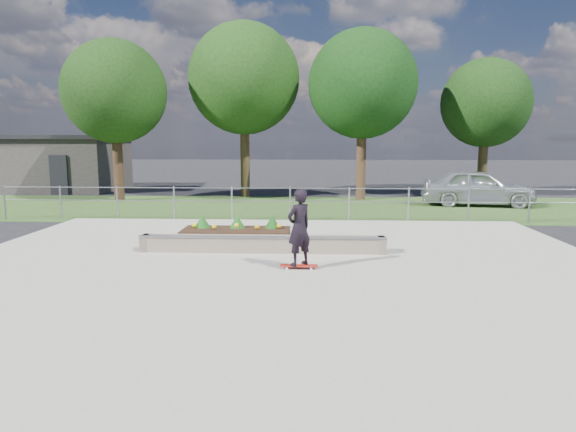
# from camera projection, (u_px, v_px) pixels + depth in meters

# --- Properties ---
(ground) EXTENTS (120.00, 120.00, 0.00)m
(ground) POSITION_uv_depth(u_px,v_px,m) (274.00, 282.00, 10.15)
(ground) COLOR black
(ground) RESTS_ON ground
(grass_verge) EXTENTS (30.00, 8.00, 0.02)m
(grass_verge) POSITION_uv_depth(u_px,v_px,m) (294.00, 208.00, 21.02)
(grass_verge) COLOR #2D4A1D
(grass_verge) RESTS_ON ground
(concrete_slab) EXTENTS (15.00, 15.00, 0.06)m
(concrete_slab) POSITION_uv_depth(u_px,v_px,m) (274.00, 281.00, 10.15)
(concrete_slab) COLOR #A19C8F
(concrete_slab) RESTS_ON ground
(fence) EXTENTS (20.06, 0.06, 1.20)m
(fence) POSITION_uv_depth(u_px,v_px,m) (290.00, 199.00, 17.45)
(fence) COLOR gray
(fence) RESTS_ON ground
(building) EXTENTS (8.40, 5.40, 3.00)m
(building) POSITION_uv_depth(u_px,v_px,m) (45.00, 162.00, 28.34)
(building) COLOR #312E2C
(building) RESTS_ON ground
(tree_far_left) EXTENTS (4.55, 4.55, 7.15)m
(tree_far_left) POSITION_uv_depth(u_px,v_px,m) (115.00, 92.00, 22.63)
(tree_far_left) COLOR black
(tree_far_left) RESTS_ON ground
(tree_mid_left) EXTENTS (5.25, 5.25, 8.25)m
(tree_mid_left) POSITION_uv_depth(u_px,v_px,m) (244.00, 79.00, 24.25)
(tree_mid_left) COLOR #352515
(tree_mid_left) RESTS_ON ground
(tree_mid_right) EXTENTS (4.90, 4.90, 7.70)m
(tree_mid_right) POSITION_uv_depth(u_px,v_px,m) (363.00, 84.00, 23.07)
(tree_mid_right) COLOR #372116
(tree_mid_right) RESTS_ON ground
(tree_far_right) EXTENTS (4.20, 4.20, 6.60)m
(tree_far_right) POSITION_uv_depth(u_px,v_px,m) (486.00, 103.00, 24.39)
(tree_far_right) COLOR #382816
(tree_far_right) RESTS_ON ground
(grind_ledge) EXTENTS (6.00, 0.44, 0.43)m
(grind_ledge) POSITION_uv_depth(u_px,v_px,m) (262.00, 244.00, 12.55)
(grind_ledge) COLOR #6B5F4F
(grind_ledge) RESTS_ON concrete_slab
(planter_bed) EXTENTS (3.00, 1.20, 0.61)m
(planter_bed) POSITION_uv_depth(u_px,v_px,m) (236.00, 231.00, 14.39)
(planter_bed) COLOR black
(planter_bed) RESTS_ON concrete_slab
(skateboarder) EXTENTS (0.80, 0.69, 1.72)m
(skateboarder) POSITION_uv_depth(u_px,v_px,m) (299.00, 228.00, 10.81)
(skateboarder) COLOR white
(skateboarder) RESTS_ON concrete_slab
(parked_car) EXTENTS (4.79, 2.48, 1.56)m
(parked_car) POSITION_uv_depth(u_px,v_px,m) (478.00, 187.00, 21.58)
(parked_car) COLOR #A8ADB2
(parked_car) RESTS_ON ground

